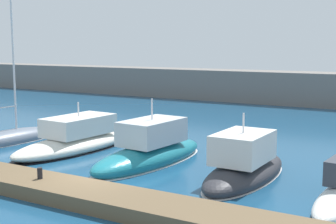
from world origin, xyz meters
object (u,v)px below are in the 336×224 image
at_px(motorboat_teal_third, 151,151).
at_px(dock_bollard, 40,173).
at_px(sailboat_slate_nearest, 9,139).
at_px(motorboat_ivory_second, 77,140).
at_px(motorboat_charcoal_fourth, 245,166).

relative_size(motorboat_teal_third, dock_bollard, 18.57).
distance_m(sailboat_slate_nearest, dock_bollard, 10.36).
relative_size(motorboat_ivory_second, dock_bollard, 19.72).
relative_size(sailboat_slate_nearest, motorboat_ivory_second, 1.56).
xyz_separation_m(motorboat_ivory_second, dock_bollard, (3.92, -6.60, 0.21)).
bearing_deg(sailboat_slate_nearest, motorboat_teal_third, -83.25).
height_order(motorboat_charcoal_fourth, dock_bollard, motorboat_charcoal_fourth).
bearing_deg(motorboat_charcoal_fourth, sailboat_slate_nearest, 90.19).
height_order(motorboat_ivory_second, dock_bollard, motorboat_ivory_second).
relative_size(motorboat_charcoal_fourth, dock_bollard, 15.94).
distance_m(sailboat_slate_nearest, motorboat_charcoal_fourth, 14.71).
height_order(motorboat_ivory_second, motorboat_teal_third, motorboat_teal_third).
bearing_deg(dock_bollard, sailboat_slate_nearest, 145.25).
bearing_deg(motorboat_teal_third, dock_bollard, 173.64).
distance_m(sailboat_slate_nearest, motorboat_ivory_second, 4.65).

